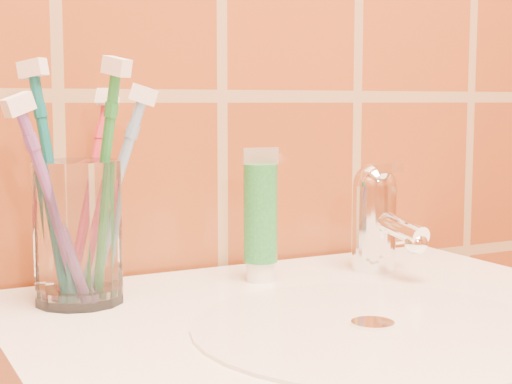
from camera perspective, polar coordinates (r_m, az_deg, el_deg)
glass_tumbler at (r=0.74m, az=-12.81°, el=-2.87°), size 0.11×0.11×0.13m
toothpaste_tube at (r=0.81m, az=0.33°, el=-1.98°), size 0.04×0.04×0.14m
faucet at (r=0.87m, az=8.79°, el=-1.57°), size 0.05×0.11×0.12m
toothbrush_0 at (r=0.73m, az=-14.55°, el=0.52°), size 0.10×0.10×0.23m
toothbrush_1 at (r=0.71m, az=-14.49°, el=-0.98°), size 0.13×0.11×0.20m
toothbrush_2 at (r=0.73m, az=-11.13°, el=0.58°), size 0.09×0.11×0.24m
toothbrush_3 at (r=0.77m, az=-12.04°, el=-0.17°), size 0.16×0.16×0.21m
toothbrush_4 at (r=0.74m, az=-10.42°, el=-0.23°), size 0.13×0.12×0.21m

